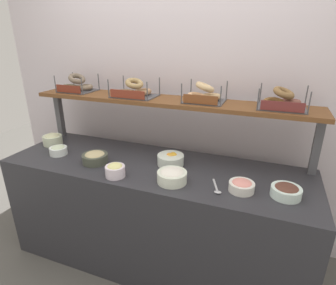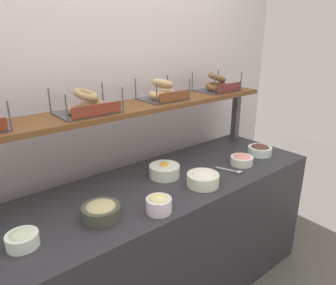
{
  "view_description": "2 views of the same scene",
  "coord_description": "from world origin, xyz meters",
  "px_view_note": "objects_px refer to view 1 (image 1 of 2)",
  "views": [
    {
      "loc": [
        0.74,
        -1.64,
        1.73
      ],
      "look_at": [
        0.09,
        0.05,
        1.02
      ],
      "focal_mm": 29.37,
      "sensor_mm": 36.0,
      "label": 1
    },
    {
      "loc": [
        -1.01,
        -1.34,
        1.71
      ],
      "look_at": [
        0.13,
        0.05,
        1.07
      ],
      "focal_mm": 33.64,
      "sensor_mm": 36.0,
      "label": 2
    }
  ],
  "objects_px": {
    "bowl_hummus": "(95,157)",
    "serving_spoon_near_plate": "(217,189)",
    "bowl_fruit_salad": "(171,159)",
    "bagel_basket_poppy": "(77,86)",
    "bowl_egg_salad": "(115,170)",
    "bowl_potato_salad": "(53,139)",
    "bowl_chocolate_spread": "(286,191)",
    "bagel_basket_plain": "(204,95)",
    "bowl_scallion_spread": "(58,150)",
    "bowl_cream_cheese": "(172,176)",
    "bowl_lox_spread": "(242,186)",
    "bagel_basket_everything": "(134,91)",
    "bagel_basket_cinnamon_raisin": "(282,101)"
  },
  "relations": [
    {
      "from": "bowl_chocolate_spread",
      "to": "serving_spoon_near_plate",
      "type": "height_order",
      "value": "bowl_chocolate_spread"
    },
    {
      "from": "bowl_egg_salad",
      "to": "bowl_chocolate_spread",
      "type": "relative_size",
      "value": 0.76
    },
    {
      "from": "bowl_hummus",
      "to": "serving_spoon_near_plate",
      "type": "distance_m",
      "value": 0.92
    },
    {
      "from": "bowl_chocolate_spread",
      "to": "bagel_basket_cinnamon_raisin",
      "type": "xyz_separation_m",
      "value": [
        -0.08,
        0.38,
        0.44
      ]
    },
    {
      "from": "bagel_basket_everything",
      "to": "bagel_basket_cinnamon_raisin",
      "type": "xyz_separation_m",
      "value": [
        1.08,
        0.01,
        0.0
      ]
    },
    {
      "from": "bagel_basket_cinnamon_raisin",
      "to": "bagel_basket_everything",
      "type": "bearing_deg",
      "value": -179.32
    },
    {
      "from": "serving_spoon_near_plate",
      "to": "bowl_egg_salad",
      "type": "bearing_deg",
      "value": -173.92
    },
    {
      "from": "bowl_cream_cheese",
      "to": "bagel_basket_plain",
      "type": "distance_m",
      "value": 0.64
    },
    {
      "from": "bowl_egg_salad",
      "to": "bagel_basket_everything",
      "type": "bearing_deg",
      "value": 101.42
    },
    {
      "from": "bowl_egg_salad",
      "to": "bowl_potato_salad",
      "type": "distance_m",
      "value": 0.86
    },
    {
      "from": "bowl_lox_spread",
      "to": "bowl_scallion_spread",
      "type": "bearing_deg",
      "value": 178.36
    },
    {
      "from": "bowl_cream_cheese",
      "to": "bagel_basket_plain",
      "type": "relative_size",
      "value": 0.67
    },
    {
      "from": "bowl_potato_salad",
      "to": "bowl_cream_cheese",
      "type": "bearing_deg",
      "value": -11.61
    },
    {
      "from": "bowl_fruit_salad",
      "to": "serving_spoon_near_plate",
      "type": "distance_m",
      "value": 0.45
    },
    {
      "from": "bowl_fruit_salad",
      "to": "bowl_chocolate_spread",
      "type": "bearing_deg",
      "value": -11.63
    },
    {
      "from": "bowl_egg_salad",
      "to": "bagel_basket_cinnamon_raisin",
      "type": "xyz_separation_m",
      "value": [
        0.97,
        0.52,
        0.43
      ]
    },
    {
      "from": "bagel_basket_cinnamon_raisin",
      "to": "bowl_fruit_salad",
      "type": "bearing_deg",
      "value": -162.38
    },
    {
      "from": "bowl_fruit_salad",
      "to": "bagel_basket_cinnamon_raisin",
      "type": "relative_size",
      "value": 0.63
    },
    {
      "from": "bowl_lox_spread",
      "to": "bowl_scallion_spread",
      "type": "height_order",
      "value": "bowl_scallion_spread"
    },
    {
      "from": "bowl_chocolate_spread",
      "to": "bagel_basket_plain",
      "type": "xyz_separation_m",
      "value": [
        -0.6,
        0.39,
        0.44
      ]
    },
    {
      "from": "bowl_chocolate_spread",
      "to": "bowl_potato_salad",
      "type": "xyz_separation_m",
      "value": [
        -1.86,
        0.16,
        0.01
      ]
    },
    {
      "from": "bowl_chocolate_spread",
      "to": "bagel_basket_plain",
      "type": "height_order",
      "value": "bagel_basket_plain"
    },
    {
      "from": "bagel_basket_everything",
      "to": "bagel_basket_cinnamon_raisin",
      "type": "distance_m",
      "value": 1.08
    },
    {
      "from": "bowl_hummus",
      "to": "serving_spoon_near_plate",
      "type": "xyz_separation_m",
      "value": [
        0.92,
        -0.06,
        -0.03
      ]
    },
    {
      "from": "bowl_scallion_spread",
      "to": "serving_spoon_near_plate",
      "type": "height_order",
      "value": "bowl_scallion_spread"
    },
    {
      "from": "bowl_lox_spread",
      "to": "bagel_basket_plain",
      "type": "distance_m",
      "value": 0.7
    },
    {
      "from": "bowl_egg_salad",
      "to": "bowl_lox_spread",
      "type": "bearing_deg",
      "value": 7.99
    },
    {
      "from": "bowl_scallion_spread",
      "to": "bagel_basket_plain",
      "type": "distance_m",
      "value": 1.21
    },
    {
      "from": "bowl_cream_cheese",
      "to": "bowl_egg_salad",
      "type": "bearing_deg",
      "value": -170.57
    },
    {
      "from": "bowl_lox_spread",
      "to": "bowl_hummus",
      "type": "xyz_separation_m",
      "value": [
        -1.06,
        0.02,
        0.01
      ]
    },
    {
      "from": "bowl_egg_salad",
      "to": "bagel_basket_cinnamon_raisin",
      "type": "bearing_deg",
      "value": 28.2
    },
    {
      "from": "bowl_hummus",
      "to": "bowl_potato_salad",
      "type": "height_order",
      "value": "bowl_potato_salad"
    },
    {
      "from": "bowl_chocolate_spread",
      "to": "bowl_scallion_spread",
      "type": "bearing_deg",
      "value": 179.6
    },
    {
      "from": "bowl_fruit_salad",
      "to": "bagel_basket_poppy",
      "type": "bearing_deg",
      "value": 166.44
    },
    {
      "from": "bowl_chocolate_spread",
      "to": "bagel_basket_everything",
      "type": "xyz_separation_m",
      "value": [
        -1.16,
        0.37,
        0.44
      ]
    },
    {
      "from": "bowl_potato_salad",
      "to": "bowl_cream_cheese",
      "type": "distance_m",
      "value": 1.21
    },
    {
      "from": "bagel_basket_plain",
      "to": "bagel_basket_cinnamon_raisin",
      "type": "relative_size",
      "value": 0.94
    },
    {
      "from": "bagel_basket_everything",
      "to": "bagel_basket_poppy",
      "type": "bearing_deg",
      "value": 178.04
    },
    {
      "from": "bowl_scallion_spread",
      "to": "serving_spoon_near_plate",
      "type": "relative_size",
      "value": 0.81
    },
    {
      "from": "bowl_egg_salad",
      "to": "bowl_chocolate_spread",
      "type": "distance_m",
      "value": 1.07
    },
    {
      "from": "serving_spoon_near_plate",
      "to": "bagel_basket_everything",
      "type": "bearing_deg",
      "value": 150.32
    },
    {
      "from": "bowl_egg_salad",
      "to": "bagel_basket_plain",
      "type": "distance_m",
      "value": 0.82
    },
    {
      "from": "bowl_hummus",
      "to": "bowl_scallion_spread",
      "type": "relative_size",
      "value": 1.39
    },
    {
      "from": "bowl_lox_spread",
      "to": "bagel_basket_everything",
      "type": "xyz_separation_m",
      "value": [
        -0.91,
        0.4,
        0.44
      ]
    },
    {
      "from": "bagel_basket_everything",
      "to": "bowl_chocolate_spread",
      "type": "bearing_deg",
      "value": -17.56
    },
    {
      "from": "bowl_scallion_spread",
      "to": "bagel_basket_poppy",
      "type": "bearing_deg",
      "value": 97.19
    },
    {
      "from": "bowl_fruit_salad",
      "to": "bagel_basket_poppy",
      "type": "distance_m",
      "value": 1.06
    },
    {
      "from": "bowl_hummus",
      "to": "bowl_potato_salad",
      "type": "distance_m",
      "value": 0.58
    },
    {
      "from": "bowl_lox_spread",
      "to": "bowl_potato_salad",
      "type": "height_order",
      "value": "bowl_potato_salad"
    },
    {
      "from": "bowl_potato_salad",
      "to": "bagel_basket_poppy",
      "type": "xyz_separation_m",
      "value": [
        0.15,
        0.22,
        0.43
      ]
    }
  ]
}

